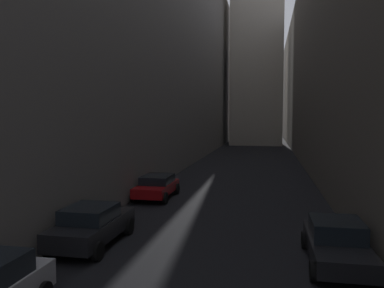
# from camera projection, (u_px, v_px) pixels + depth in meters

# --- Properties ---
(ground_plane) EXTENTS (264.00, 264.00, 0.00)m
(ground_plane) POSITION_uv_depth(u_px,v_px,m) (248.00, 161.00, 42.91)
(ground_plane) COLOR black
(building_block_left) EXTENTS (15.10, 108.00, 25.90)m
(building_block_left) POSITION_uv_depth(u_px,v_px,m) (141.00, 50.00, 46.49)
(building_block_left) COLOR slate
(building_block_left) RESTS_ON ground
(building_block_right) EXTENTS (12.01, 108.00, 20.62)m
(building_block_right) POSITION_uv_depth(u_px,v_px,m) (357.00, 67.00, 41.91)
(building_block_right) COLOR #60594F
(building_block_right) RESTS_ON ground
(parked_car_left_third) EXTENTS (2.03, 4.39, 1.53)m
(parked_car_left_third) POSITION_uv_depth(u_px,v_px,m) (92.00, 225.00, 14.63)
(parked_car_left_third) COLOR black
(parked_car_left_third) RESTS_ON ground
(parked_car_left_far) EXTENTS (2.04, 4.17, 1.37)m
(parked_car_left_far) POSITION_uv_depth(u_px,v_px,m) (157.00, 186.00, 23.14)
(parked_car_left_far) COLOR maroon
(parked_car_left_far) RESTS_ON ground
(parked_car_right_third) EXTENTS (2.00, 4.34, 1.47)m
(parked_car_right_third) POSITION_uv_depth(u_px,v_px,m) (337.00, 243.00, 12.69)
(parked_car_right_third) COLOR black
(parked_car_right_third) RESTS_ON ground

